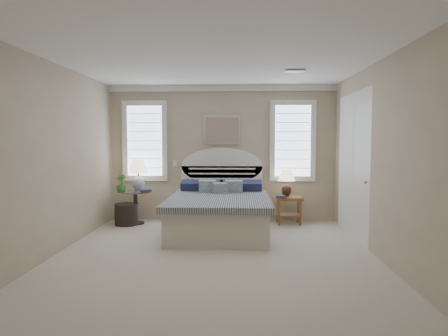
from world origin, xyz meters
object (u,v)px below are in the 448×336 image
side_table_left (136,204)px  lamp_right (286,180)px  lamp_left (138,171)px  bed (220,210)px  nightstand_right (289,204)px  floor_pot (127,214)px

side_table_left → lamp_right: (2.91, 0.16, 0.47)m
side_table_left → lamp_right: bearing=3.1°
side_table_left → lamp_left: bearing=74.5°
lamp_left → bed: bearing=-23.9°
nightstand_right → lamp_left: size_ratio=0.86×
bed → nightstand_right: bed is taller
bed → lamp_right: size_ratio=4.31×
bed → side_table_left: bearing=160.3°
lamp_left → lamp_right: bearing=0.7°
bed → lamp_left: bed is taller
side_table_left → lamp_right: lamp_right is taller
bed → lamp_left: bearing=156.1°
side_table_left → floor_pot: 0.25m
floor_pot → lamp_left: lamp_left is taller
lamp_left → lamp_right: lamp_left is taller
lamp_left → lamp_right: size_ratio=1.17×
floor_pot → bed: bearing=-15.5°
bed → side_table_left: 1.75m
bed → nightstand_right: 1.47m
bed → floor_pot: bed is taller
bed → lamp_left: 1.87m
nightstand_right → lamp_right: (-0.04, 0.06, 0.47)m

